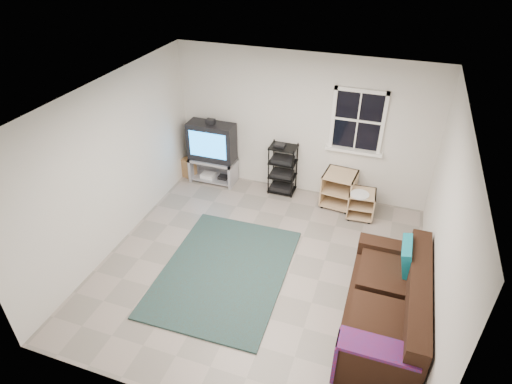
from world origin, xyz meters
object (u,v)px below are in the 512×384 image
at_px(av_rack, 283,172).
at_px(side_table_right, 361,202).
at_px(sofa, 388,308).
at_px(tv_unit, 212,148).
at_px(side_table_left, 339,187).

distance_m(av_rack, side_table_right, 1.53).
height_order(side_table_right, sofa, sofa).
bearing_deg(tv_unit, sofa, -36.42).
relative_size(side_table_right, sofa, 0.25).
distance_m(tv_unit, side_table_left, 2.48).
relative_size(av_rack, sofa, 0.47).
xyz_separation_m(av_rack, side_table_left, (1.07, -0.05, -0.08)).
xyz_separation_m(tv_unit, sofa, (3.50, -2.58, -0.38)).
bearing_deg(side_table_left, side_table_right, -30.93).
xyz_separation_m(av_rack, side_table_right, (1.50, -0.30, -0.14)).
bearing_deg(side_table_right, tv_unit, 174.90).
height_order(av_rack, side_table_right, av_rack).
bearing_deg(sofa, side_table_left, 112.05).
bearing_deg(av_rack, sofa, -51.13).
height_order(tv_unit, sofa, tv_unit).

